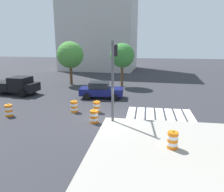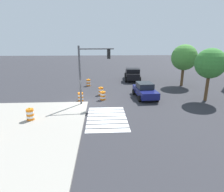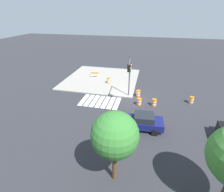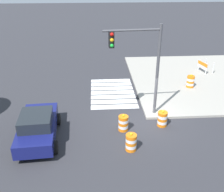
{
  "view_description": "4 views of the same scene",
  "coord_description": "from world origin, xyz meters",
  "px_view_note": "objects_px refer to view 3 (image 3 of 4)",
  "views": [
    {
      "loc": [
        2.81,
        -15.12,
        5.62
      ],
      "look_at": [
        0.22,
        1.53,
        1.41
      ],
      "focal_mm": 35.46,
      "sensor_mm": 36.0,
      "label": 1
    },
    {
      "loc": [
        18.41,
        1.41,
        6.18
      ],
      "look_at": [
        2.42,
        2.31,
        1.42
      ],
      "focal_mm": 30.66,
      "sensor_mm": 36.0,
      "label": 2
    },
    {
      "loc": [
        -1.76,
        20.03,
        10.63
      ],
      "look_at": [
        2.34,
        2.06,
        1.14
      ],
      "focal_mm": 26.76,
      "sensor_mm": 36.0,
      "label": 3
    },
    {
      "loc": [
        -13.53,
        2.99,
        8.35
      ],
      "look_at": [
        0.3,
        2.08,
        1.54
      ],
      "focal_mm": 41.89,
      "sensor_mm": 36.0,
      "label": 4
    }
  ],
  "objects_px": {
    "traffic_barrel_median_near": "(139,102)",
    "street_tree_streetside_mid": "(115,135)",
    "traffic_barrel_crosswalk_end": "(138,93)",
    "traffic_light_pole": "(129,72)",
    "traffic_barrel_near_corner": "(191,100)",
    "traffic_barrel_on_sidewalk": "(109,80)",
    "sports_car": "(142,121)",
    "construction_barricade": "(95,74)",
    "traffic_barrel_median_far": "(154,103)"
  },
  "relations": [
    {
      "from": "sports_car",
      "to": "traffic_barrel_near_corner",
      "type": "height_order",
      "value": "sports_car"
    },
    {
      "from": "traffic_barrel_median_near",
      "to": "construction_barricade",
      "type": "bearing_deg",
      "value": -43.25
    },
    {
      "from": "traffic_barrel_crosswalk_end",
      "to": "traffic_light_pole",
      "type": "height_order",
      "value": "traffic_light_pole"
    },
    {
      "from": "traffic_light_pole",
      "to": "traffic_barrel_near_corner",
      "type": "bearing_deg",
      "value": -173.31
    },
    {
      "from": "traffic_barrel_median_near",
      "to": "traffic_barrel_crosswalk_end",
      "type": "bearing_deg",
      "value": -82.17
    },
    {
      "from": "traffic_barrel_median_far",
      "to": "traffic_barrel_on_sidewalk",
      "type": "relative_size",
      "value": 1.0
    },
    {
      "from": "traffic_barrel_median_far",
      "to": "construction_barricade",
      "type": "distance_m",
      "value": 12.83
    },
    {
      "from": "traffic_barrel_on_sidewalk",
      "to": "sports_car",
      "type": "bearing_deg",
      "value": 119.84
    },
    {
      "from": "traffic_barrel_median_far",
      "to": "street_tree_streetside_mid",
      "type": "height_order",
      "value": "street_tree_streetside_mid"
    },
    {
      "from": "traffic_barrel_crosswalk_end",
      "to": "traffic_light_pole",
      "type": "xyz_separation_m",
      "value": [
        1.2,
        1.32,
        3.46
      ]
    },
    {
      "from": "sports_car",
      "to": "street_tree_streetside_mid",
      "type": "distance_m",
      "value": 6.98
    },
    {
      "from": "traffic_barrel_near_corner",
      "to": "traffic_barrel_median_near",
      "type": "relative_size",
      "value": 1.0
    },
    {
      "from": "sports_car",
      "to": "traffic_barrel_median_near",
      "type": "distance_m",
      "value": 4.68
    },
    {
      "from": "traffic_barrel_near_corner",
      "to": "construction_barricade",
      "type": "height_order",
      "value": "construction_barricade"
    },
    {
      "from": "traffic_barrel_on_sidewalk",
      "to": "street_tree_streetside_mid",
      "type": "distance_m",
      "value": 17.33
    },
    {
      "from": "street_tree_streetside_mid",
      "to": "traffic_barrel_median_far",
      "type": "bearing_deg",
      "value": -103.75
    },
    {
      "from": "sports_car",
      "to": "traffic_light_pole",
      "type": "xyz_separation_m",
      "value": [
        2.11,
        -5.63,
        3.1
      ]
    },
    {
      "from": "traffic_barrel_median_near",
      "to": "traffic_light_pole",
      "type": "bearing_deg",
      "value": -33.22
    },
    {
      "from": "traffic_barrel_median_near",
      "to": "street_tree_streetside_mid",
      "type": "xyz_separation_m",
      "value": [
        0.85,
        10.74,
        3.41
      ]
    },
    {
      "from": "sports_car",
      "to": "construction_barricade",
      "type": "distance_m",
      "value": 15.45
    },
    {
      "from": "traffic_barrel_crosswalk_end",
      "to": "traffic_light_pole",
      "type": "relative_size",
      "value": 0.19
    },
    {
      "from": "sports_car",
      "to": "traffic_barrel_on_sidewalk",
      "type": "height_order",
      "value": "sports_car"
    },
    {
      "from": "traffic_barrel_on_sidewalk",
      "to": "traffic_light_pole",
      "type": "distance_m",
      "value": 6.88
    },
    {
      "from": "sports_car",
      "to": "street_tree_streetside_mid",
      "type": "height_order",
      "value": "street_tree_streetside_mid"
    },
    {
      "from": "construction_barricade",
      "to": "street_tree_streetside_mid",
      "type": "distance_m",
      "value": 20.38
    },
    {
      "from": "traffic_barrel_median_far",
      "to": "traffic_light_pole",
      "type": "height_order",
      "value": "traffic_light_pole"
    },
    {
      "from": "traffic_barrel_near_corner",
      "to": "traffic_barrel_crosswalk_end",
      "type": "relative_size",
      "value": 1.0
    },
    {
      "from": "traffic_barrel_near_corner",
      "to": "traffic_barrel_on_sidewalk",
      "type": "xyz_separation_m",
      "value": [
        11.78,
        -3.75,
        0.15
      ]
    },
    {
      "from": "traffic_barrel_crosswalk_end",
      "to": "traffic_barrel_on_sidewalk",
      "type": "relative_size",
      "value": 1.0
    },
    {
      "from": "sports_car",
      "to": "traffic_barrel_near_corner",
      "type": "xyz_separation_m",
      "value": [
        -5.86,
        -6.56,
        -0.36
      ]
    },
    {
      "from": "sports_car",
      "to": "construction_barricade",
      "type": "relative_size",
      "value": 3.2
    },
    {
      "from": "traffic_barrel_near_corner",
      "to": "traffic_light_pole",
      "type": "distance_m",
      "value": 8.74
    },
    {
      "from": "traffic_light_pole",
      "to": "traffic_barrel_crosswalk_end",
      "type": "bearing_deg",
      "value": -132.19
    },
    {
      "from": "traffic_barrel_near_corner",
      "to": "traffic_light_pole",
      "type": "relative_size",
      "value": 0.19
    },
    {
      "from": "street_tree_streetside_mid",
      "to": "construction_barricade",
      "type": "bearing_deg",
      "value": -67.93
    },
    {
      "from": "traffic_barrel_median_near",
      "to": "traffic_barrel_median_far",
      "type": "relative_size",
      "value": 1.0
    },
    {
      "from": "traffic_barrel_median_far",
      "to": "traffic_barrel_on_sidewalk",
      "type": "height_order",
      "value": "traffic_barrel_on_sidewalk"
    },
    {
      "from": "sports_car",
      "to": "traffic_barrel_near_corner",
      "type": "bearing_deg",
      "value": -131.79
    },
    {
      "from": "construction_barricade",
      "to": "street_tree_streetside_mid",
      "type": "xyz_separation_m",
      "value": [
        -7.57,
        18.66,
        3.14
      ]
    },
    {
      "from": "traffic_barrel_crosswalk_end",
      "to": "traffic_barrel_median_near",
      "type": "relative_size",
      "value": 1.0
    },
    {
      "from": "traffic_barrel_on_sidewalk",
      "to": "construction_barricade",
      "type": "distance_m",
      "value": 3.82
    },
    {
      "from": "traffic_barrel_on_sidewalk",
      "to": "traffic_light_pole",
      "type": "bearing_deg",
      "value": 129.11
    },
    {
      "from": "sports_car",
      "to": "traffic_barrel_on_sidewalk",
      "type": "relative_size",
      "value": 4.32
    },
    {
      "from": "traffic_barrel_median_near",
      "to": "traffic_barrel_on_sidewalk",
      "type": "height_order",
      "value": "traffic_barrel_on_sidewalk"
    },
    {
      "from": "traffic_barrel_crosswalk_end",
      "to": "street_tree_streetside_mid",
      "type": "relative_size",
      "value": 0.19
    },
    {
      "from": "sports_car",
      "to": "traffic_barrel_crosswalk_end",
      "type": "height_order",
      "value": "sports_car"
    },
    {
      "from": "traffic_barrel_near_corner",
      "to": "traffic_barrel_median_near",
      "type": "height_order",
      "value": "same"
    },
    {
      "from": "traffic_barrel_median_near",
      "to": "traffic_light_pole",
      "type": "distance_m",
      "value": 3.9
    },
    {
      "from": "sports_car",
      "to": "traffic_barrel_on_sidewalk",
      "type": "xyz_separation_m",
      "value": [
        5.92,
        -10.31,
        -0.21
      ]
    },
    {
      "from": "traffic_barrel_near_corner",
      "to": "street_tree_streetside_mid",
      "type": "relative_size",
      "value": 0.19
    }
  ]
}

